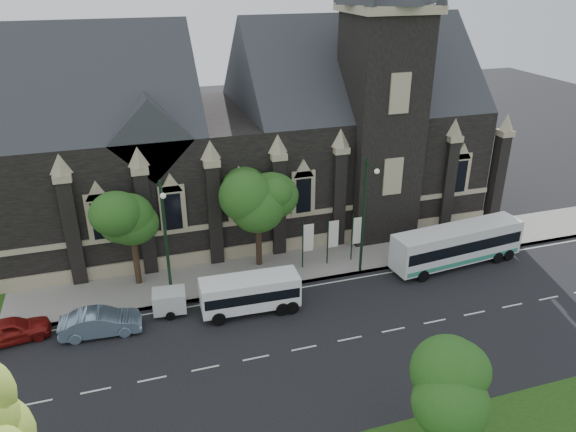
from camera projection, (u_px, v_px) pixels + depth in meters
name	position (u px, v px, depth m)	size (l,w,h in m)	color
ground	(256.00, 358.00, 32.23)	(160.00, 160.00, 0.00)	black
sidewalk	(224.00, 277.00, 40.43)	(80.00, 5.00, 0.15)	gray
museum	(256.00, 132.00, 46.49)	(40.00, 17.70, 29.90)	black
tree_park_east	(444.00, 378.00, 23.93)	(3.40, 3.40, 6.28)	black
tree_walk_right	(260.00, 194.00, 39.96)	(4.08, 4.08, 7.80)	black
tree_walk_left	(133.00, 211.00, 37.51)	(3.91, 3.91, 7.64)	black
street_lamp_near	(365.00, 211.00, 38.99)	(0.36, 1.88, 9.00)	black
street_lamp_mid	(166.00, 238.00, 35.14)	(0.36, 1.88, 9.00)	black
banner_flag_left	(306.00, 241.00, 40.76)	(0.90, 0.10, 4.00)	black
banner_flag_center	(331.00, 237.00, 41.31)	(0.90, 0.10, 4.00)	black
banner_flag_right	(356.00, 233.00, 41.86)	(0.90, 0.10, 4.00)	black
tour_coach	(457.00, 245.00, 41.62)	(10.87, 3.36, 3.12)	silver
shuttle_bus	(250.00, 292.00, 36.03)	(6.58, 2.55, 2.51)	white
box_trailer	(169.00, 301.00, 36.04)	(3.16, 1.86, 1.65)	silver
sedan	(101.00, 322.00, 34.06)	(1.72, 4.94, 1.63)	slate
car_far_red	(11.00, 330.00, 33.42)	(1.83, 4.55, 1.55)	maroon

